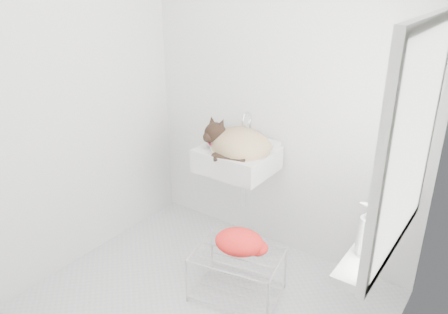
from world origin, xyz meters
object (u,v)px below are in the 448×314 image
Objects in this scene: sink at (237,149)px; bottle_b at (374,241)px; bottle_c at (384,225)px; wire_rack at (237,276)px; cat at (237,144)px; bottle_a at (365,254)px.

bottle_b is (1.19, -0.60, 0.00)m from sink.
bottle_c reaches higher than bottle_b.
cat is at bearing 124.26° from wire_rack.
bottle_b is at bearing -24.93° from cat.
wire_rack is at bearing -178.09° from bottle_c.
wire_rack is (0.32, -0.47, -0.70)m from sink.
bottle_a is (1.18, -0.72, -0.04)m from cat.
sink is at bearing 124.20° from wire_rack.
bottle_b is 0.99× the size of bottle_c.
bottle_c is (1.18, -0.42, -0.04)m from cat.
sink is 0.90m from wire_rack.
sink is at bearing 124.35° from cat.
sink is 2.79× the size of bottle_b.
sink is 1.40m from bottle_a.
bottle_a is at bearing -90.00° from bottle_c.
bottle_b is (1.18, -0.59, -0.04)m from cat.
cat reaches higher than wire_rack.
sink is 1.09× the size of cat.
bottle_b reaches higher than wire_rack.
sink reaches higher than bottle_c.
bottle_a is 0.30m from bottle_c.
bottle_a is at bearing -17.06° from wire_rack.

